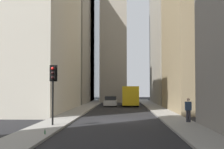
{
  "coord_description": "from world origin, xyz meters",
  "views": [
    {
      "loc": [
        -25.94,
        -0.44,
        2.59
      ],
      "look_at": [
        10.19,
        0.85,
        4.11
      ],
      "focal_mm": 51.91,
      "sensor_mm": 36.0,
      "label": 1
    }
  ],
  "objects_px": {
    "sedan_silver": "(111,102)",
    "pedestrian": "(188,109)",
    "delivery_truck": "(130,96)",
    "discarded_bottle": "(45,132)",
    "traffic_light_foreground": "(53,81)"
  },
  "relations": [
    {
      "from": "delivery_truck",
      "to": "pedestrian",
      "type": "relative_size",
      "value": 3.73
    },
    {
      "from": "delivery_truck",
      "to": "traffic_light_foreground",
      "type": "bearing_deg",
      "value": 167.35
    },
    {
      "from": "traffic_light_foreground",
      "to": "pedestrian",
      "type": "relative_size",
      "value": 2.31
    },
    {
      "from": "traffic_light_foreground",
      "to": "discarded_bottle",
      "type": "height_order",
      "value": "traffic_light_foreground"
    },
    {
      "from": "sedan_silver",
      "to": "pedestrian",
      "type": "relative_size",
      "value": 2.48
    },
    {
      "from": "delivery_truck",
      "to": "sedan_silver",
      "type": "relative_size",
      "value": 1.5
    },
    {
      "from": "sedan_silver",
      "to": "pedestrian",
      "type": "distance_m",
      "value": 23.46
    },
    {
      "from": "pedestrian",
      "to": "traffic_light_foreground",
      "type": "bearing_deg",
      "value": 103.27
    },
    {
      "from": "sedan_silver",
      "to": "traffic_light_foreground",
      "type": "height_order",
      "value": "traffic_light_foreground"
    },
    {
      "from": "delivery_truck",
      "to": "pedestrian",
      "type": "distance_m",
      "value": 23.33
    },
    {
      "from": "pedestrian",
      "to": "discarded_bottle",
      "type": "relative_size",
      "value": 6.41
    },
    {
      "from": "delivery_truck",
      "to": "sedan_silver",
      "type": "height_order",
      "value": "delivery_truck"
    },
    {
      "from": "traffic_light_foreground",
      "to": "sedan_silver",
      "type": "bearing_deg",
      "value": -6.6
    },
    {
      "from": "delivery_truck",
      "to": "discarded_bottle",
      "type": "relative_size",
      "value": 23.93
    },
    {
      "from": "sedan_silver",
      "to": "discarded_bottle",
      "type": "distance_m",
      "value": 29.07
    }
  ]
}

